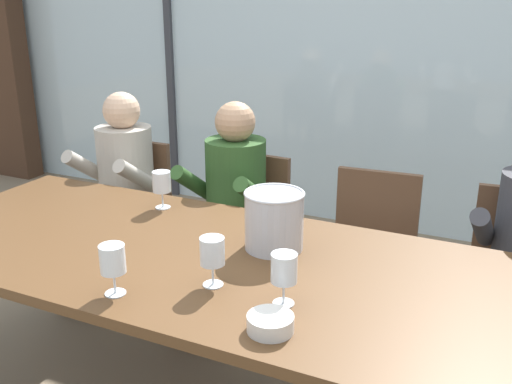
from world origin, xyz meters
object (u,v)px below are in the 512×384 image
Objects in this scene: person_olive_shirt at (228,201)px; wine_glass_center_pour at (162,183)px; ice_bucket_primary at (274,220)px; chair_left_of_center at (246,222)px; chair_center at (371,246)px; person_beige_jumper at (118,183)px; tasting_bowl at (270,323)px; dining_table at (217,273)px; wine_glass_near_bucket at (113,261)px; chair_near_curtain at (132,203)px; wine_glass_spare_empty at (284,269)px; wine_glass_by_left_taster at (212,253)px.

wine_glass_center_pour is (-0.11, -0.43, 0.21)m from person_olive_shirt.
person_olive_shirt is 0.84m from ice_bucket_primary.
chair_center is (0.71, -0.03, 0.00)m from chair_left_of_center.
person_beige_jumper reaches higher than tasting_bowl.
tasting_bowl is (0.75, -1.16, 0.12)m from person_olive_shirt.
dining_table is 0.54m from tasting_bowl.
wine_glass_near_bucket is (0.18, -1.34, 0.38)m from chair_left_of_center.
chair_left_of_center is 0.72m from chair_center.
tasting_bowl is (0.73, -1.33, 0.29)m from chair_left_of_center.
person_beige_jumper is 8.56× the size of tasting_bowl.
ice_bucket_primary is at bearing -22.30° from person_beige_jumper.
wine_glass_spare_empty is at bearing -38.09° from chair_near_curtain.
wine_glass_spare_empty is at bearing -30.52° from person_beige_jumper.
wine_glass_by_left_taster is at bearing 35.90° from wine_glass_near_bucket.
person_beige_jumper is 6.86× the size of wine_glass_center_pour.
dining_table is at bearing -115.18° from chair_center.
chair_center is at bearing 90.68° from tasting_bowl.
wine_glass_spare_empty is (1.45, -1.00, 0.21)m from person_beige_jumper.
wine_glass_near_bucket reaches higher than chair_near_curtain.
chair_near_curtain is 1.69m from wine_glass_by_left_taster.
person_beige_jumper is at bearing 143.96° from dining_table.
wine_glass_by_left_taster is (0.44, -1.15, 0.38)m from chair_left_of_center.
dining_table is at bearing 116.09° from wine_glass_by_left_taster.
chair_center is 0.77m from person_olive_shirt.
wine_glass_spare_empty reaches higher than tasting_bowl.
tasting_bowl is 0.56m from wine_glass_near_bucket.
tasting_bowl is (1.49, -1.30, 0.29)m from chair_near_curtain.
dining_table is 0.28m from wine_glass_by_left_taster.
tasting_bowl is 1.14m from wine_glass_center_pour.
person_beige_jumper is (-1.46, -0.13, 0.17)m from chair_center.
person_beige_jumper reaches higher than dining_table.
wine_glass_center_pour is at bearing 112.91° from wine_glass_near_bucket.
ice_bucket_primary is 1.34× the size of wine_glass_by_left_taster.
wine_glass_by_left_taster is 0.80m from wine_glass_center_pour.
wine_glass_by_left_taster and wine_glass_center_pour have the same top height.
dining_table is 1.04m from chair_left_of_center.
wine_glass_by_left_taster is at bearing -43.96° from wine_glass_center_pour.
wine_glass_near_bucket is (0.20, -1.18, 0.21)m from person_olive_shirt.
person_olive_shirt reaches higher than wine_glass_near_bucket.
person_olive_shirt is (0.74, -0.14, 0.17)m from chair_near_curtain.
ice_bucket_primary is 0.67m from wine_glass_center_pour.
wine_glass_spare_empty is (0.26, -0.01, 0.00)m from wine_glass_by_left_taster.
chair_center is 5.03× the size of wine_glass_near_bucket.
dining_table is at bearing 66.77° from wine_glass_near_bucket.
chair_left_of_center is at bearing 77.16° from wine_glass_center_pour.
person_beige_jumper is (0.02, -0.14, 0.17)m from chair_near_curtain.
wine_glass_near_bucket is at bearing -75.13° from person_olive_shirt.
person_beige_jumper is at bearing 145.32° from wine_glass_spare_empty.
wine_glass_near_bucket is (0.94, -1.32, 0.38)m from chair_near_curtain.
wine_glass_center_pour is at bearing -149.84° from chair_center.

